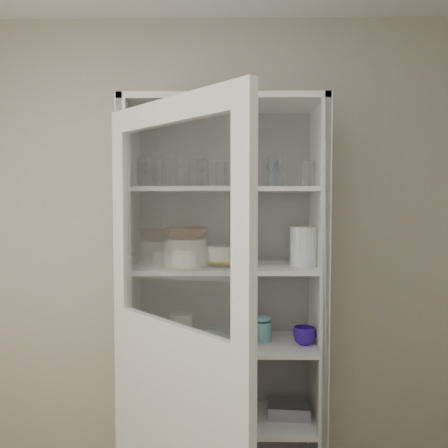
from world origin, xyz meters
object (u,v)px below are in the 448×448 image
at_px(mug_blue, 304,336).
at_px(cupboard_door, 174,378).
at_px(plate_stack_back, 170,256).
at_px(white_canister, 181,327).
at_px(yellow_trivet, 222,261).
at_px(teal_jar, 262,329).
at_px(pantry_cabinet, 224,323).
at_px(measuring_cups, 181,341).
at_px(terracotta_bowl, 186,233).
at_px(tin_box, 289,410).
at_px(white_ramekin, 222,253).
at_px(cream_dish, 206,411).
at_px(grey_bowl_stack, 304,246).
at_px(goblet_1, 202,172).
at_px(goblet_2, 273,173).
at_px(mug_teal, 247,329).
at_px(goblet_3, 272,173).
at_px(glass_platter, 222,264).
at_px(goblet_0, 147,174).
at_px(cream_bowl, 186,245).
at_px(mug_white, 246,337).
at_px(plate_stack_front, 186,259).

bearing_deg(mug_blue, cupboard_door, -127.34).
xyz_separation_m(plate_stack_back, mug_blue, (0.71, -0.19, -0.38)).
height_order(mug_blue, white_canister, white_canister).
height_order(yellow_trivet, teal_jar, yellow_trivet).
distance_m(pantry_cabinet, plate_stack_back, 0.46).
xyz_separation_m(plate_stack_back, measuring_cups, (0.08, -0.21, -0.41)).
relative_size(terracotta_bowl, measuring_cups, 2.25).
distance_m(cupboard_door, tin_box, 0.86).
height_order(plate_stack_back, white_ramekin, white_ramekin).
relative_size(terracotta_bowl, cream_dish, 0.97).
bearing_deg(white_ramekin, tin_box, 3.59).
bearing_deg(mug_blue, tin_box, 153.30).
bearing_deg(teal_jar, grey_bowl_stack, -7.85).
height_order(goblet_1, terracotta_bowl, goblet_1).
height_order(cupboard_door, mug_blue, cupboard_door).
height_order(yellow_trivet, cream_dish, yellow_trivet).
xyz_separation_m(goblet_2, mug_teal, (-0.14, -0.05, -0.83)).
relative_size(terracotta_bowl, teal_jar, 1.95).
distance_m(terracotta_bowl, white_canister, 0.50).
relative_size(goblet_3, tin_box, 0.72).
xyz_separation_m(goblet_3, tin_box, (0.09, -0.08, -1.25)).
xyz_separation_m(goblet_2, terracotta_bowl, (-0.46, -0.12, -0.31)).
relative_size(glass_platter, teal_jar, 2.61).
distance_m(goblet_3, terracotta_bowl, 0.56).
height_order(cupboard_door, glass_platter, cupboard_door).
relative_size(goblet_0, mug_blue, 1.32).
bearing_deg(white_ramekin, cupboard_door, -108.93).
relative_size(terracotta_bowl, white_canister, 1.61).
bearing_deg(goblet_0, cream_bowl, -25.64).
xyz_separation_m(grey_bowl_stack, white_canister, (-0.63, 0.03, -0.43)).
xyz_separation_m(measuring_cups, white_canister, (-0.01, 0.09, 0.05)).
height_order(goblet_1, mug_blue, goblet_1).
bearing_deg(cupboard_door, white_canister, 140.23).
relative_size(cream_bowl, tin_box, 1.01).
distance_m(mug_white, measuring_cups, 0.33).
bearing_deg(grey_bowl_stack, mug_white, -167.36).
xyz_separation_m(goblet_0, goblet_1, (0.29, 0.03, 0.01)).
distance_m(plate_stack_front, white_canister, 0.37).
relative_size(teal_jar, white_canister, 0.83).
bearing_deg(mug_blue, goblet_3, 151.08).
xyz_separation_m(cream_bowl, tin_box, (0.54, 0.03, -0.87)).
bearing_deg(goblet_2, white_ramekin, -156.81).
bearing_deg(plate_stack_front, mug_teal, 13.25).
relative_size(goblet_3, mug_teal, 1.46).
bearing_deg(plate_stack_back, glass_platter, -28.14).
distance_m(cupboard_door, plate_stack_front, 0.68).
relative_size(pantry_cabinet, plate_stack_front, 8.81).
distance_m(cupboard_door, plate_stack_back, 0.81).
relative_size(mug_blue, white_canister, 0.80).
xyz_separation_m(goblet_0, mug_white, (0.52, -0.16, -0.83)).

